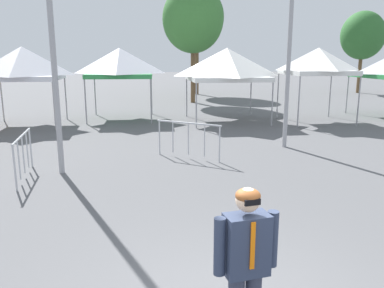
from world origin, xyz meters
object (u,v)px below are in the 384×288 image
canopy_tent_left_of_center (120,63)px  tree_behind_tents_center (193,19)px  canopy_tent_behind_center (23,63)px  crowd_barrier_near_person (188,133)px  person_foreground (246,263)px  canopy_tent_behind_left (318,61)px  tree_behind_tents_right (197,17)px  canopy_tent_far_left (227,64)px  tree_behind_tents_left (363,36)px  crowd_barrier_mid_lot (23,148)px

canopy_tent_left_of_center → tree_behind_tents_center: bearing=55.6°
canopy_tent_behind_center → canopy_tent_left_of_center: size_ratio=1.01×
tree_behind_tents_center → crowd_barrier_near_person: 14.85m
person_foreground → canopy_tent_behind_left: bearing=63.1°
canopy_tent_behind_left → tree_behind_tents_center: tree_behind_tents_center is taller
tree_behind_tents_center → tree_behind_tents_right: bearing=79.3°
canopy_tent_far_left → person_foreground: 14.74m
tree_behind_tents_center → crowd_barrier_near_person: (-2.01, -14.04, -4.40)m
tree_behind_tents_center → crowd_barrier_near_person: bearing=-98.1°
person_foreground → crowd_barrier_near_person: bearing=87.0°
canopy_tent_behind_left → person_foreground: 15.43m
tree_behind_tents_left → crowd_barrier_near_person: tree_behind_tents_left is taller
canopy_tent_behind_center → person_foreground: canopy_tent_behind_center is taller
tree_behind_tents_right → crowd_barrier_near_person: bearing=-98.9°
tree_behind_tents_right → tree_behind_tents_left: bearing=-2.3°
crowd_barrier_near_person → canopy_tent_far_left: bearing=68.6°
canopy_tent_left_of_center → canopy_tent_behind_left: 9.01m
canopy_tent_behind_left → tree_behind_tents_center: bearing=118.8°
canopy_tent_behind_left → crowd_barrier_near_person: size_ratio=1.90×
canopy_tent_left_of_center → canopy_tent_far_left: bearing=-15.3°
tree_behind_tents_center → crowd_barrier_mid_lot: 17.19m
canopy_tent_far_left → tree_behind_tents_left: (13.68, 12.53, 1.92)m
tree_behind_tents_left → crowd_barrier_near_person: 25.28m
canopy_tent_behind_center → canopy_tent_far_left: bearing=-0.3°
canopy_tent_far_left → crowd_barrier_near_person: bearing=-111.4°
canopy_tent_far_left → crowd_barrier_mid_lot: 10.53m
tree_behind_tents_right → crowd_barrier_near_person: 20.41m
canopy_tent_far_left → canopy_tent_behind_left: canopy_tent_behind_left is taller
canopy_tent_behind_left → person_foreground: canopy_tent_behind_left is taller
canopy_tent_behind_center → tree_behind_tents_left: bearing=29.1°
canopy_tent_left_of_center → tree_behind_tents_right: size_ratio=0.41×
person_foreground → crowd_barrier_near_person: (0.41, 7.86, -0.28)m
canopy_tent_behind_center → tree_behind_tents_center: bearing=42.3°
person_foreground → canopy_tent_left_of_center: bearing=96.7°
tree_behind_tents_left → crowd_barrier_near_person: (-16.22, -19.02, -3.75)m
canopy_tent_behind_center → person_foreground: 15.62m
canopy_tent_behind_center → crowd_barrier_near_person: canopy_tent_behind_center is taller
person_foreground → tree_behind_tents_left: (16.62, 26.89, 3.47)m
canopy_tent_far_left → person_foreground: size_ratio=1.93×
canopy_tent_behind_center → crowd_barrier_mid_lot: bearing=-75.9°
tree_behind_tents_right → crowd_barrier_mid_lot: (-7.29, -20.90, -5.02)m
canopy_tent_left_of_center → crowd_barrier_near_person: size_ratio=1.90×
tree_behind_tents_left → crowd_barrier_near_person: bearing=-130.4°
person_foreground → tree_behind_tents_right: 28.03m
canopy_tent_behind_center → canopy_tent_behind_left: size_ratio=1.01×
canopy_tent_far_left → tree_behind_tents_right: size_ratio=0.43×
canopy_tent_far_left → person_foreground: (-2.95, -14.36, -1.55)m
canopy_tent_behind_center → canopy_tent_far_left: 8.77m
tree_behind_tents_center → person_foreground: bearing=-96.3°
person_foreground → tree_behind_tents_left: 31.80m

